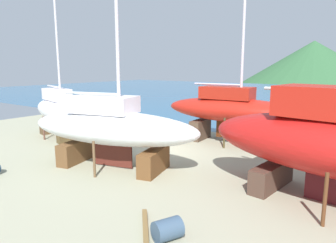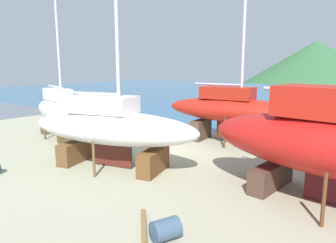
{
  "view_description": "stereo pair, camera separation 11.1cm",
  "coord_description": "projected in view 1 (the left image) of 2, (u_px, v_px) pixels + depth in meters",
  "views": [
    {
      "loc": [
        10.29,
        -14.1,
        4.87
      ],
      "look_at": [
        0.86,
        -1.08,
        1.96
      ],
      "focal_mm": 32.68,
      "sensor_mm": 36.0,
      "label": 1
    },
    {
      "loc": [
        10.38,
        -14.03,
        4.87
      ],
      "look_at": [
        0.86,
        -1.08,
        1.96
      ],
      "focal_mm": 32.68,
      "sensor_mm": 36.0,
      "label": 2
    }
  ],
  "objects": [
    {
      "name": "barrel_rust_mid",
      "position": [
        168.0,
        229.0,
        8.67
      ],
      "size": [
        0.89,
        0.98,
        0.62
      ],
      "primitive_type": "cylinder",
      "rotation": [
        1.57,
        0.0,
        2.72
      ],
      "color": "#395068",
      "rests_on": "ground"
    },
    {
      "name": "ground_plane",
      "position": [
        131.0,
        163.0,
        15.58
      ],
      "size": [
        36.89,
        36.89,
        0.0
      ],
      "primitive_type": "plane",
      "color": "#9B9B80"
    },
    {
      "name": "timber_plank_near",
      "position": [
        146.0,
        235.0,
        8.8
      ],
      "size": [
        2.12,
        2.36,
        0.14
      ],
      "primitive_type": "cube",
      "rotation": [
        0.0,
        0.0,
        2.3
      ],
      "color": "brown",
      "rests_on": "ground"
    },
    {
      "name": "timber_long_aft",
      "position": [
        66.0,
        124.0,
        25.89
      ],
      "size": [
        1.44,
        1.4,
        0.12
      ],
      "primitive_type": "cube",
      "rotation": [
        0.0,
        0.0,
        2.37
      ],
      "color": "olive",
      "rests_on": "ground"
    },
    {
      "name": "worker",
      "position": [
        105.0,
        116.0,
        24.95
      ],
      "size": [
        0.46,
        0.29,
        1.72
      ],
      "rotation": [
        0.0,
        0.0,
        1.46
      ],
      "color": "maroon",
      "rests_on": "ground"
    },
    {
      "name": "headland_hill",
      "position": [
        312.0,
        77.0,
        141.4
      ],
      "size": [
        108.48,
        108.48,
        32.89
      ],
      "primitive_type": "cone",
      "color": "#2F5D36",
      "rests_on": "ground"
    },
    {
      "name": "sailboat_far_slipway",
      "position": [
        233.0,
        110.0,
        19.23
      ],
      "size": [
        9.27,
        2.99,
        14.18
      ],
      "rotation": [
        0.0,
        0.0,
        0.06
      ],
      "color": "#51421D",
      "rests_on": "ground"
    },
    {
      "name": "sailboat_small_center",
      "position": [
        59.0,
        110.0,
        21.0
      ],
      "size": [
        7.45,
        3.88,
        11.39
      ],
      "rotation": [
        0.0,
        0.0,
        -0.27
      ],
      "color": "brown",
      "rests_on": "ground"
    },
    {
      "name": "barrel_tipped_left",
      "position": [
        146.0,
        137.0,
        20.17
      ],
      "size": [
        0.88,
        0.95,
        0.61
      ],
      "primitive_type": "cylinder",
      "rotation": [
        1.57,
        0.0,
        5.82
      ],
      "color": "#27212F",
      "rests_on": "ground"
    },
    {
      "name": "barrel_blue_faded",
      "position": [
        132.0,
        130.0,
        22.57
      ],
      "size": [
        0.86,
        0.93,
        0.54
      ],
      "primitive_type": "cylinder",
      "rotation": [
        1.57,
        0.0,
        0.54
      ],
      "color": "#294E74",
      "rests_on": "ground"
    },
    {
      "name": "barrel_tipped_center",
      "position": [
        98.0,
        123.0,
        25.01
      ],
      "size": [
        0.76,
        0.89,
        0.58
      ],
      "primitive_type": "cylinder",
      "rotation": [
        1.57,
        0.0,
        3.41
      ],
      "color": "#272B2F",
      "rests_on": "ground"
    },
    {
      "name": "sea_water",
      "position": [
        310.0,
        97.0,
        49.25
      ],
      "size": [
        130.11,
        66.05,
        0.01
      ],
      "primitive_type": "cube",
      "color": "#2C618D",
      "rests_on": "ground"
    },
    {
      "name": "sailboat_mid_port",
      "position": [
        111.0,
        127.0,
        14.69
      ],
      "size": [
        9.23,
        4.84,
        13.26
      ],
      "rotation": [
        0.0,
        0.0,
        0.25
      ],
      "color": "brown",
      "rests_on": "ground"
    }
  ]
}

